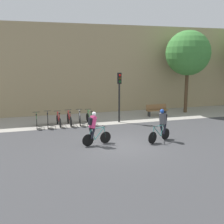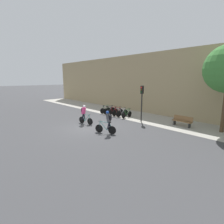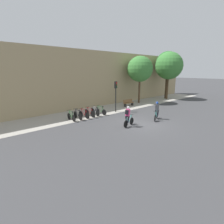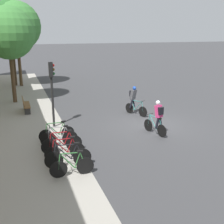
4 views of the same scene
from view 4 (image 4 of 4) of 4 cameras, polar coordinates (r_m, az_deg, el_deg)
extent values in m
plane|color=#3D3D3F|center=(15.47, 8.11, -2.71)|extent=(200.00, 200.00, 0.00)
cube|color=#A39E93|center=(13.87, -17.67, -5.59)|extent=(44.00, 4.50, 0.01)
cylinder|color=black|center=(14.51, 7.37, -2.66)|extent=(0.62, 0.18, 0.63)
cylinder|color=black|center=(13.80, 10.08, -3.80)|extent=(0.62, 0.18, 0.63)
cylinder|color=teal|center=(14.18, 8.31, -1.96)|extent=(0.55, 0.17, 0.62)
cylinder|color=teal|center=(13.91, 9.32, -2.42)|extent=(0.26, 0.10, 0.58)
cylinder|color=teal|center=(14.01, 8.65, -0.98)|extent=(0.75, 0.21, 0.07)
cylinder|color=teal|center=(13.94, 9.52, -3.60)|extent=(0.41, 0.13, 0.05)
cylinder|color=teal|center=(13.77, 9.88, -2.62)|extent=(0.22, 0.08, 0.56)
cylinder|color=teal|center=(14.39, 7.51, -1.62)|extent=(0.12, 0.06, 0.59)
cylinder|color=black|center=(14.27, 7.67, -0.40)|extent=(0.13, 0.45, 0.03)
cube|color=black|center=(13.74, 9.69, -1.27)|extent=(0.21, 0.12, 0.06)
cube|color=#DB3875|center=(13.71, 9.47, 0.15)|extent=(0.39, 0.39, 0.63)
sphere|color=silver|center=(13.66, 9.33, 1.88)|extent=(0.26, 0.26, 0.22)
cylinder|color=black|center=(13.92, 9.84, -2.11)|extent=(0.29, 0.17, 0.56)
cylinder|color=black|center=(13.78, 9.16, -2.27)|extent=(0.26, 0.16, 0.56)
cube|color=black|center=(13.60, 9.87, 0.21)|extent=(0.20, 0.29, 0.36)
cylinder|color=black|center=(16.85, 6.29, 0.06)|extent=(0.59, 0.29, 0.64)
cylinder|color=black|center=(17.55, 3.56, 0.79)|extent=(0.59, 0.29, 0.64)
cylinder|color=teal|center=(17.01, 5.36, 1.23)|extent=(0.56, 0.28, 0.62)
cylinder|color=teal|center=(17.27, 4.34, 1.44)|extent=(0.27, 0.15, 0.58)
cylinder|color=teal|center=(17.02, 5.08, 2.23)|extent=(0.76, 0.37, 0.07)
cylinder|color=teal|center=(17.41, 4.08, 0.62)|extent=(0.41, 0.21, 0.05)
cylinder|color=teal|center=(17.41, 3.81, 1.59)|extent=(0.22, 0.12, 0.56)
cylinder|color=teal|center=(16.80, 6.20, 1.04)|extent=(0.13, 0.08, 0.59)
cylinder|color=black|center=(16.74, 6.12, 2.16)|extent=(0.21, 0.43, 0.03)
cube|color=black|center=(17.27, 4.07, 2.55)|extent=(0.22, 0.16, 0.06)
cube|color=#4C4C51|center=(17.13, 4.34, 3.56)|extent=(0.42, 0.42, 0.63)
sphere|color=#1E47AD|center=(16.99, 4.57, 4.87)|extent=(0.29, 0.29, 0.22)
cylinder|color=black|center=(17.22, 3.93, 1.67)|extent=(0.30, 0.21, 0.56)
cylinder|color=black|center=(17.38, 4.42, 1.79)|extent=(0.26, 0.20, 0.56)
cube|color=black|center=(17.21, 4.00, 3.80)|extent=(0.23, 0.29, 0.36)
cylinder|color=black|center=(10.15, -10.81, -11.43)|extent=(0.06, 0.63, 0.63)
cylinder|color=black|center=(10.27, -5.45, -10.85)|extent=(0.06, 0.63, 0.63)
cylinder|color=#2D6B33|center=(10.05, -9.05, -9.81)|extent=(0.06, 0.53, 0.62)
cylinder|color=#2D6B33|center=(10.10, -7.04, -9.68)|extent=(0.05, 0.25, 0.58)
cylinder|color=#2D6B33|center=(9.94, -8.52, -8.28)|extent=(0.07, 0.71, 0.07)
cylinder|color=#2D6B33|center=(10.24, -6.51, -11.01)|extent=(0.05, 0.38, 0.05)
cylinder|color=#2D6B33|center=(10.13, -5.97, -9.52)|extent=(0.04, 0.20, 0.56)
cylinder|color=#2D6B33|center=(10.02, -10.68, -9.93)|extent=(0.04, 0.11, 0.58)
cylinder|color=black|center=(9.88, -10.56, -8.19)|extent=(0.46, 0.05, 0.03)
cube|color=black|center=(9.98, -6.51, -7.94)|extent=(0.09, 0.20, 0.06)
cylinder|color=black|center=(10.78, -11.72, -9.58)|extent=(0.09, 0.70, 0.70)
cylinder|color=black|center=(10.86, -6.05, -9.10)|extent=(0.09, 0.70, 0.70)
cylinder|color=black|center=(10.67, -9.86, -8.06)|extent=(0.09, 0.58, 0.62)
cylinder|color=black|center=(10.71, -7.74, -7.96)|extent=(0.06, 0.27, 0.58)
cylinder|color=black|center=(10.57, -9.29, -6.61)|extent=(0.10, 0.79, 0.07)
cylinder|color=black|center=(10.84, -7.17, -9.24)|extent=(0.07, 0.43, 0.05)
cylinder|color=black|center=(10.73, -6.60, -7.82)|extent=(0.05, 0.22, 0.56)
cylinder|color=black|center=(10.66, -11.58, -8.15)|extent=(0.05, 0.12, 0.59)
cylinder|color=black|center=(10.53, -11.45, -6.50)|extent=(0.46, 0.06, 0.03)
cube|color=black|center=(10.60, -7.17, -6.31)|extent=(0.10, 0.21, 0.06)
cylinder|color=black|center=(11.36, -12.05, -8.41)|extent=(0.08, 0.62, 0.62)
cylinder|color=black|center=(11.57, -7.06, -7.70)|extent=(0.08, 0.62, 0.62)
cylinder|color=maroon|center=(11.31, -10.41, -6.87)|extent=(0.08, 0.56, 0.62)
cylinder|color=maroon|center=(11.39, -8.54, -6.68)|extent=(0.06, 0.26, 0.58)
cylinder|color=maroon|center=(11.22, -9.92, -5.46)|extent=(0.09, 0.76, 0.07)
cylinder|color=maroon|center=(11.52, -8.04, -7.88)|extent=(0.06, 0.41, 0.05)
cylinder|color=maroon|center=(11.44, -7.55, -6.51)|extent=(0.05, 0.22, 0.56)
cylinder|color=maroon|center=(11.25, -11.93, -7.04)|extent=(0.04, 0.12, 0.59)
cylinder|color=black|center=(11.13, -11.83, -5.45)|extent=(0.46, 0.06, 0.03)
cube|color=black|center=(11.30, -8.06, -5.10)|extent=(0.09, 0.20, 0.06)
cylinder|color=black|center=(12.01, -12.59, -6.87)|extent=(0.05, 0.70, 0.70)
cylinder|color=black|center=(12.17, -7.71, -6.29)|extent=(0.05, 0.70, 0.70)
cylinder|color=maroon|center=(11.95, -10.99, -5.43)|extent=(0.05, 0.57, 0.62)
cylinder|color=maroon|center=(12.01, -9.17, -5.29)|extent=(0.05, 0.27, 0.58)
cylinder|color=maroon|center=(11.86, -10.52, -4.10)|extent=(0.06, 0.77, 0.07)
cylinder|color=maroon|center=(12.13, -8.67, -6.45)|extent=(0.04, 0.42, 0.05)
cylinder|color=maroon|center=(12.05, -8.20, -5.14)|extent=(0.04, 0.22, 0.56)
cylinder|color=maroon|center=(11.90, -12.48, -5.56)|extent=(0.04, 0.12, 0.59)
cylinder|color=black|center=(11.79, -12.37, -4.05)|extent=(0.46, 0.04, 0.03)
cube|color=black|center=(11.92, -8.70, -3.78)|extent=(0.08, 0.20, 0.06)
cylinder|color=black|center=(12.73, -12.81, -5.52)|extent=(0.13, 0.70, 0.70)
cylinder|color=black|center=(12.73, -8.52, -5.27)|extent=(0.13, 0.70, 0.70)
cylinder|color=#99999E|center=(12.62, -11.42, -4.25)|extent=(0.11, 0.53, 0.62)
cylinder|color=#99999E|center=(12.63, -9.82, -4.23)|extent=(0.07, 0.25, 0.58)
cylinder|color=#99999E|center=(12.53, -11.02, -3.01)|extent=(0.13, 0.70, 0.07)
cylinder|color=#99999E|center=(12.73, -9.38, -5.36)|extent=(0.08, 0.38, 0.05)
cylinder|color=#99999E|center=(12.63, -8.96, -4.14)|extent=(0.06, 0.20, 0.56)
cylinder|color=#99999E|center=(12.62, -12.72, -4.29)|extent=(0.05, 0.12, 0.58)
cylinder|color=black|center=(12.51, -12.64, -2.86)|extent=(0.46, 0.09, 0.03)
cube|color=black|center=(12.53, -9.42, -2.81)|extent=(0.11, 0.21, 0.06)
cylinder|color=black|center=(13.29, -13.34, -4.77)|extent=(0.09, 0.63, 0.63)
cylinder|color=black|center=(13.51, -8.96, -4.17)|extent=(0.09, 0.63, 0.63)
cylinder|color=#2D6B33|center=(13.26, -11.90, -3.43)|extent=(0.09, 0.58, 0.62)
cylinder|color=#2D6B33|center=(13.35, -10.27, -3.27)|extent=(0.06, 0.27, 0.58)
cylinder|color=#2D6B33|center=(13.19, -11.48, -2.20)|extent=(0.11, 0.78, 0.07)
cylinder|color=#2D6B33|center=(13.46, -9.82, -4.32)|extent=(0.07, 0.42, 0.05)
cylinder|color=#2D6B33|center=(13.39, -9.40, -3.12)|extent=(0.05, 0.22, 0.56)
cylinder|color=#2D6B33|center=(13.20, -13.24, -3.57)|extent=(0.05, 0.12, 0.59)
cylinder|color=black|center=(13.10, -13.16, -2.18)|extent=(0.46, 0.07, 0.03)
cube|color=black|center=(13.27, -9.85, -1.89)|extent=(0.10, 0.21, 0.06)
cylinder|color=black|center=(14.97, -12.03, 3.31)|extent=(0.12, 0.12, 3.45)
cube|color=black|center=(14.73, -12.34, 8.42)|extent=(0.26, 0.20, 0.76)
sphere|color=red|center=(14.72, -11.89, 9.26)|extent=(0.15, 0.15, 0.15)
sphere|color=#4C380A|center=(14.75, -11.85, 8.46)|extent=(0.15, 0.15, 0.15)
sphere|color=#0C4719|center=(14.78, -11.80, 7.65)|extent=(0.15, 0.15, 0.15)
cube|color=brown|center=(18.59, -16.97, 1.40)|extent=(1.70, 0.40, 0.08)
cube|color=brown|center=(18.53, -17.59, 2.07)|extent=(1.70, 0.12, 0.40)
cube|color=#2D2D2D|center=(17.99, -16.80, 0.19)|extent=(0.08, 0.36, 0.45)
cube|color=#2D2D2D|center=(19.31, -17.02, 1.24)|extent=(0.08, 0.36, 0.45)
cylinder|color=#4C3823|center=(21.16, -19.50, 6.75)|extent=(0.28, 0.28, 3.66)
sphere|color=#3D7F38|center=(20.93, -20.29, 14.84)|extent=(3.57, 3.57, 3.57)
cylinder|color=#4C3823|center=(27.82, -19.34, 9.75)|extent=(0.28, 0.28, 4.55)
sphere|color=#286028|center=(27.70, -20.04, 16.95)|extent=(3.78, 3.78, 3.78)
cylinder|color=#4C3823|center=(27.55, -18.27, 9.15)|extent=(0.28, 0.28, 3.95)
sphere|color=#3D7F38|center=(27.39, -18.91, 16.20)|extent=(4.36, 4.36, 4.36)
camera|label=1|loc=(21.66, 48.80, 9.32)|focal=45.00mm
camera|label=2|loc=(29.08, 12.32, 14.17)|focal=28.00mm
camera|label=3|loc=(16.05, 67.04, 5.16)|focal=28.00mm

